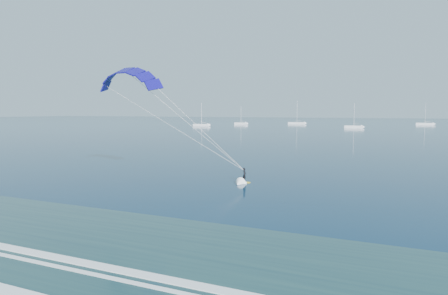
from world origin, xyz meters
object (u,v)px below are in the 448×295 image
kitesurfer_rig (183,120)px  sailboat_2 (297,123)px  sailboat_3 (354,127)px  sailboat_1 (241,123)px  sailboat_4 (425,124)px  sailboat_0 (202,125)px

kitesurfer_rig → sailboat_2: bearing=100.3°
kitesurfer_rig → sailboat_3: size_ratio=1.54×
sailboat_1 → sailboat_2: bearing=35.3°
sailboat_1 → sailboat_2: (27.54, 19.47, 0.02)m
sailboat_3 → sailboat_4: (31.40, 58.17, 0.01)m
kitesurfer_rig → sailboat_1: 185.04m
sailboat_3 → sailboat_4: bearing=61.6°
sailboat_0 → sailboat_2: size_ratio=0.89×
sailboat_0 → sailboat_2: 62.36m
kitesurfer_rig → sailboat_0: (-71.96, 143.21, -6.28)m
kitesurfer_rig → sailboat_0: size_ratio=1.45×
sailboat_4 → sailboat_0: bearing=-147.8°
kitesurfer_rig → sailboat_3: bearing=89.4°
sailboat_2 → sailboat_4: sailboat_2 is taller
kitesurfer_rig → sailboat_1: bearing=109.8°
sailboat_0 → sailboat_1: bearing=73.1°
kitesurfer_rig → sailboat_4: size_ratio=1.40×
sailboat_1 → sailboat_2: size_ratio=0.77×
kitesurfer_rig → sailboat_2: (-35.06, 193.49, -6.27)m
sailboat_0 → sailboat_2: sailboat_2 is taller
sailboat_4 → sailboat_1: bearing=-159.7°
kitesurfer_rig → sailboat_0: bearing=116.7°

